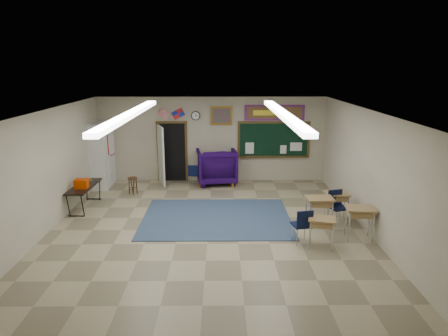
{
  "coord_description": "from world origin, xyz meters",
  "views": [
    {
      "loc": [
        0.33,
        -9.43,
        4.07
      ],
      "look_at": [
        0.42,
        1.5,
        1.23
      ],
      "focal_mm": 32.0,
      "sensor_mm": 36.0,
      "label": 1
    }
  ],
  "objects_px": {
    "student_desk_front_left": "(319,211)",
    "student_desk_front_right": "(336,205)",
    "folding_table": "(85,196)",
    "wingback_armchair": "(216,166)",
    "wooden_stool": "(133,185)"
  },
  "relations": [
    {
      "from": "wingback_armchair",
      "to": "student_desk_front_right",
      "type": "relative_size",
      "value": 1.8
    },
    {
      "from": "wingback_armchair",
      "to": "student_desk_front_left",
      "type": "height_order",
      "value": "wingback_armchair"
    },
    {
      "from": "wooden_stool",
      "to": "wingback_armchair",
      "type": "bearing_deg",
      "value": 24.43
    },
    {
      "from": "student_desk_front_left",
      "to": "wingback_armchair",
      "type": "bearing_deg",
      "value": 122.04
    },
    {
      "from": "wingback_armchair",
      "to": "wooden_stool",
      "type": "distance_m",
      "value": 2.97
    },
    {
      "from": "student_desk_front_left",
      "to": "student_desk_front_right",
      "type": "distance_m",
      "value": 0.81
    },
    {
      "from": "student_desk_front_left",
      "to": "wooden_stool",
      "type": "relative_size",
      "value": 1.46
    },
    {
      "from": "wingback_armchair",
      "to": "folding_table",
      "type": "distance_m",
      "value": 4.57
    },
    {
      "from": "wingback_armchair",
      "to": "folding_table",
      "type": "bearing_deg",
      "value": 25.41
    },
    {
      "from": "student_desk_front_left",
      "to": "wooden_stool",
      "type": "bearing_deg",
      "value": 150.85
    },
    {
      "from": "student_desk_front_right",
      "to": "wooden_stool",
      "type": "bearing_deg",
      "value": 163.54
    },
    {
      "from": "folding_table",
      "to": "student_desk_front_right",
      "type": "bearing_deg",
      "value": -6.11
    },
    {
      "from": "student_desk_front_left",
      "to": "student_desk_front_right",
      "type": "bearing_deg",
      "value": 40.53
    },
    {
      "from": "wingback_armchair",
      "to": "wooden_stool",
      "type": "height_order",
      "value": "wingback_armchair"
    },
    {
      "from": "student_desk_front_right",
      "to": "folding_table",
      "type": "distance_m",
      "value": 7.15
    }
  ]
}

